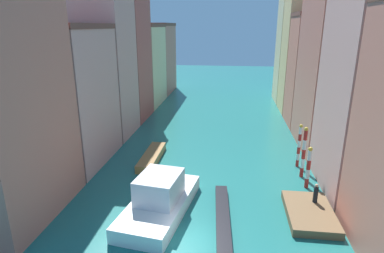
# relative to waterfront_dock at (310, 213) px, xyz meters

# --- Properties ---
(ground_plane) EXTENTS (154.00, 154.00, 0.00)m
(ground_plane) POSITION_rel_waterfront_dock_xyz_m (-8.67, 20.27, -0.31)
(ground_plane) COLOR #1E6B66
(building_left_1) EXTENTS (7.19, 10.28, 14.30)m
(building_left_1) POSITION_rel_waterfront_dock_xyz_m (-22.90, 8.13, 6.85)
(building_left_1) COLOR tan
(building_left_1) RESTS_ON ground
(building_left_2) EXTENTS (7.19, 7.82, 19.08)m
(building_left_2) POSITION_rel_waterfront_dock_xyz_m (-22.90, 17.41, 9.25)
(building_left_2) COLOR tan
(building_left_2) RESTS_ON ground
(building_left_3) EXTENTS (7.19, 8.30, 19.29)m
(building_left_3) POSITION_rel_waterfront_dock_xyz_m (-22.90, 25.53, 9.35)
(building_left_3) COLOR #B25147
(building_left_3) RESTS_ON ground
(building_left_4) EXTENTS (7.19, 11.43, 14.45)m
(building_left_4) POSITION_rel_waterfront_dock_xyz_m (-22.90, 35.48, 6.93)
(building_left_4) COLOR beige
(building_left_4) RESTS_ON ground
(building_left_5) EXTENTS (7.19, 11.46, 14.61)m
(building_left_5) POSITION_rel_waterfront_dock_xyz_m (-22.90, 46.89, 7.01)
(building_left_5) COLOR #C6705B
(building_left_5) RESTS_ON ground
(building_right_1) EXTENTS (7.19, 9.50, 20.55)m
(building_right_1) POSITION_rel_waterfront_dock_xyz_m (5.56, 5.54, 9.97)
(building_right_1) COLOR tan
(building_right_1) RESTS_ON ground
(building_right_2) EXTENTS (7.19, 11.05, 20.47)m
(building_right_2) POSITION_rel_waterfront_dock_xyz_m (5.56, 16.05, 9.93)
(building_right_2) COLOR #C6705B
(building_right_2) RESTS_ON ground
(building_right_3) EXTENTS (7.19, 7.50, 15.85)m
(building_right_3) POSITION_rel_waterfront_dock_xyz_m (5.56, 25.53, 7.62)
(building_right_3) COLOR #C6705B
(building_right_3) RESTS_ON ground
(building_right_4) EXTENTS (7.19, 7.40, 19.88)m
(building_right_4) POSITION_rel_waterfront_dock_xyz_m (5.56, 33.36, 9.64)
(building_right_4) COLOR #DBB77A
(building_right_4) RESTS_ON ground
(building_right_5) EXTENTS (7.19, 7.47, 21.83)m
(building_right_5) POSITION_rel_waterfront_dock_xyz_m (5.56, 41.17, 10.62)
(building_right_5) COLOR beige
(building_right_5) RESTS_ON ground
(waterfront_dock) EXTENTS (3.47, 5.65, 0.62)m
(waterfront_dock) POSITION_rel_waterfront_dock_xyz_m (0.00, 0.00, 0.00)
(waterfront_dock) COLOR brown
(waterfront_dock) RESTS_ON ground
(person_on_dock) EXTENTS (0.36, 0.36, 1.58)m
(person_on_dock) POSITION_rel_waterfront_dock_xyz_m (0.62, 1.20, 1.04)
(person_on_dock) COLOR black
(person_on_dock) RESTS_ON waterfront_dock
(mooring_pole_0) EXTENTS (0.39, 0.39, 3.93)m
(mooring_pole_0) POSITION_rel_waterfront_dock_xyz_m (0.76, 4.82, 1.71)
(mooring_pole_0) COLOR red
(mooring_pole_0) RESTS_ON ground
(mooring_pole_1) EXTENTS (0.37, 0.37, 5.06)m
(mooring_pole_1) POSITION_rel_waterfront_dock_xyz_m (0.74, 7.04, 2.27)
(mooring_pole_1) COLOR red
(mooring_pole_1) RESTS_ON ground
(mooring_pole_2) EXTENTS (0.35, 0.35, 4.58)m
(mooring_pole_2) POSITION_rel_waterfront_dock_xyz_m (0.79, 9.50, 2.03)
(mooring_pole_2) COLOR red
(mooring_pole_2) RESTS_ON ground
(vaporetto_white) EXTENTS (5.33, 9.91, 3.19)m
(vaporetto_white) POSITION_rel_waterfront_dock_xyz_m (-11.56, -0.78, 0.82)
(vaporetto_white) COLOR white
(vaporetto_white) RESTS_ON ground
(gondola_black) EXTENTS (1.57, 8.98, 0.53)m
(gondola_black) POSITION_rel_waterfront_dock_xyz_m (-6.62, -1.28, -0.05)
(gondola_black) COLOR black
(gondola_black) RESTS_ON ground
(motorboat_0) EXTENTS (1.68, 7.19, 0.82)m
(motorboat_0) POSITION_rel_waterfront_dock_xyz_m (-14.67, 9.09, 0.10)
(motorboat_0) COLOR olive
(motorboat_0) RESTS_ON ground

